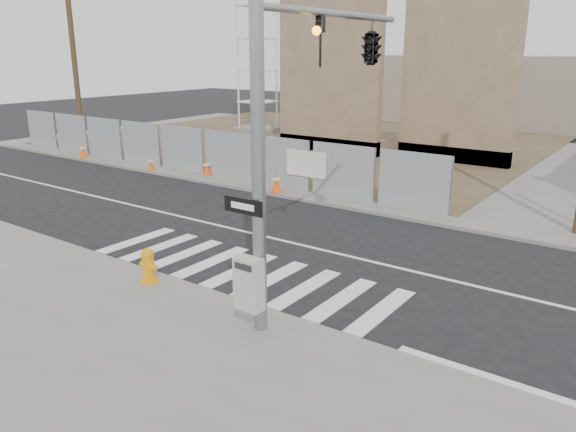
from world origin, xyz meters
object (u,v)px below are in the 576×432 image
Objects in this scene: fire_hydrant at (148,266)px; traffic_cone_a at (83,151)px; traffic_cone_c at (207,167)px; traffic_cone_d at (276,182)px; signal_pole at (338,81)px; traffic_cone_b at (150,163)px.

fire_hydrant is 1.10× the size of traffic_cone_a.
traffic_cone_d is at bearing -8.26° from traffic_cone_c.
traffic_cone_b is (-13.59, 6.27, -4.35)m from signal_pole.
traffic_cone_b is (-10.02, 8.77, -0.11)m from fire_hydrant.
traffic_cone_a is 8.06m from traffic_cone_c.
traffic_cone_c is at bearing 114.68° from fire_hydrant.
fire_hydrant reaches higher than traffic_cone_a.
traffic_cone_b is at bearing -168.13° from traffic_cone_c.
signal_pole is at bearing -18.54° from traffic_cone_a.
traffic_cone_d reaches higher than traffic_cone_c.
traffic_cone_a is at bearing 137.54° from fire_hydrant.
traffic_cone_d is at bearing 135.52° from signal_pole.
signal_pole reaches higher than traffic_cone_a.
traffic_cone_d is (7.21, 0.00, 0.08)m from traffic_cone_b.
signal_pole is 15.58m from traffic_cone_b.
traffic_cone_a is 1.21× the size of traffic_cone_b.
traffic_cone_a is at bearing 180.00° from traffic_cone_b.
traffic_cone_d is (12.30, -0.00, 0.01)m from traffic_cone_a.
traffic_cone_a reaches higher than traffic_cone_c.
traffic_cone_d reaches higher than traffic_cone_a.
fire_hydrant is 1.33× the size of traffic_cone_b.
signal_pole is 8.27× the size of fire_hydrant.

